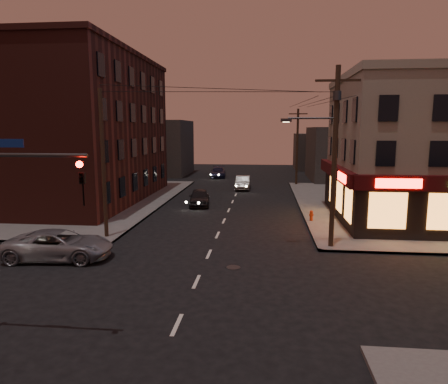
# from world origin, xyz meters

# --- Properties ---
(ground) EXTENTS (120.00, 120.00, 0.00)m
(ground) POSITION_xyz_m (0.00, 0.00, 0.00)
(ground) COLOR black
(ground) RESTS_ON ground
(sidewalk_ne) EXTENTS (24.00, 28.00, 0.15)m
(sidewalk_ne) POSITION_xyz_m (18.00, 19.00, 0.07)
(sidewalk_ne) COLOR #514F4C
(sidewalk_ne) RESTS_ON ground
(sidewalk_nw) EXTENTS (24.00, 28.00, 0.15)m
(sidewalk_nw) POSITION_xyz_m (-18.00, 19.00, 0.07)
(sidewalk_nw) COLOR #514F4C
(sidewalk_nw) RESTS_ON ground
(pizza_building) EXTENTS (15.85, 12.85, 10.50)m
(pizza_building) POSITION_xyz_m (15.93, 13.43, 5.35)
(pizza_building) COLOR gray
(pizza_building) RESTS_ON sidewalk_ne
(brick_apartment) EXTENTS (12.00, 20.00, 13.00)m
(brick_apartment) POSITION_xyz_m (-14.50, 19.00, 6.65)
(brick_apartment) COLOR #4A1D17
(brick_apartment) RESTS_ON sidewalk_nw
(bg_building_ne_a) EXTENTS (10.00, 12.00, 7.00)m
(bg_building_ne_a) POSITION_xyz_m (14.00, 38.00, 3.50)
(bg_building_ne_a) COLOR #3F3D3A
(bg_building_ne_a) RESTS_ON ground
(bg_building_nw) EXTENTS (9.00, 10.00, 8.00)m
(bg_building_nw) POSITION_xyz_m (-13.00, 42.00, 4.00)
(bg_building_nw) COLOR #3F3D3A
(bg_building_nw) RESTS_ON ground
(bg_building_ne_b) EXTENTS (8.00, 8.00, 6.00)m
(bg_building_ne_b) POSITION_xyz_m (12.00, 52.00, 3.00)
(bg_building_ne_b) COLOR #3F3D3A
(bg_building_ne_b) RESTS_ON ground
(utility_pole_main) EXTENTS (4.20, 0.44, 10.00)m
(utility_pole_main) POSITION_xyz_m (6.68, 5.80, 5.76)
(utility_pole_main) COLOR #382619
(utility_pole_main) RESTS_ON sidewalk_ne
(utility_pole_far) EXTENTS (0.26, 0.26, 9.00)m
(utility_pole_far) POSITION_xyz_m (6.80, 32.00, 4.65)
(utility_pole_far) COLOR #382619
(utility_pole_far) RESTS_ON sidewalk_ne
(utility_pole_west) EXTENTS (0.24, 0.24, 9.00)m
(utility_pole_west) POSITION_xyz_m (-6.80, 6.50, 4.65)
(utility_pole_west) COLOR #382619
(utility_pole_west) RESTS_ON sidewalk_nw
(suv_cross) EXTENTS (5.69, 2.97, 1.53)m
(suv_cross) POSITION_xyz_m (-7.70, 2.40, 0.76)
(suv_cross) COLOR gray
(suv_cross) RESTS_ON ground
(sedan_near) EXTENTS (2.26, 4.50, 1.47)m
(sedan_near) POSITION_xyz_m (-2.80, 17.84, 0.73)
(sedan_near) COLOR black
(sedan_near) RESTS_ON ground
(sedan_mid) EXTENTS (1.69, 4.60, 1.50)m
(sedan_mid) POSITION_xyz_m (0.50, 28.16, 0.75)
(sedan_mid) COLOR slate
(sedan_mid) RESTS_ON ground
(sedan_far) EXTENTS (2.41, 5.14, 1.45)m
(sedan_far) POSITION_xyz_m (-3.60, 38.98, 0.73)
(sedan_far) COLOR black
(sedan_far) RESTS_ON ground
(fire_hydrant) EXTENTS (0.34, 0.34, 0.77)m
(fire_hydrant) POSITION_xyz_m (6.40, 12.16, 0.57)
(fire_hydrant) COLOR #9B2E0E
(fire_hydrant) RESTS_ON sidewalk_ne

